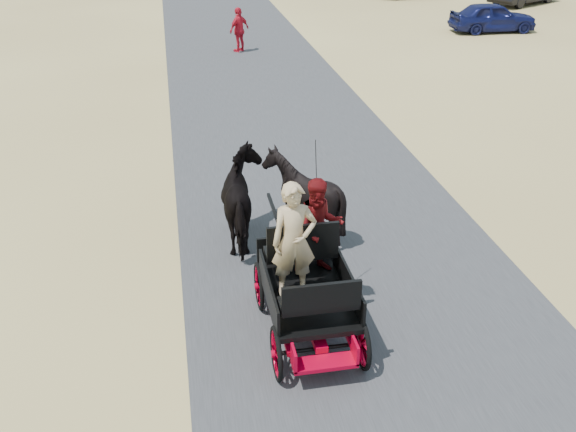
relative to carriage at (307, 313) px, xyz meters
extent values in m
plane|color=tan|center=(1.14, -1.89, -0.36)|extent=(140.00, 140.00, 0.00)
cube|color=#38383A|center=(1.14, -1.89, -0.35)|extent=(6.00, 140.00, 0.01)
imported|color=black|center=(-0.55, 3.00, 0.49)|extent=(0.91, 2.01, 1.70)
imported|color=black|center=(0.55, 3.00, 0.49)|extent=(1.37, 1.54, 1.70)
imported|color=tan|center=(-0.20, 0.05, 1.26)|extent=(0.66, 0.43, 1.80)
imported|color=#660C0F|center=(0.30, 0.60, 1.15)|extent=(0.77, 0.60, 1.58)
imported|color=red|center=(1.09, 18.10, 0.50)|extent=(1.05, 0.97, 1.73)
imported|color=navy|center=(12.75, 19.73, 0.29)|extent=(3.86, 1.66, 1.30)
camera|label=1|loc=(-1.74, -7.76, 5.90)|focal=40.00mm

